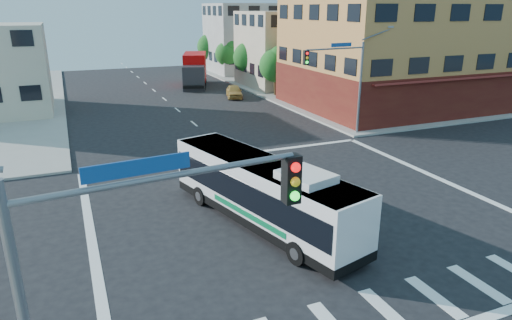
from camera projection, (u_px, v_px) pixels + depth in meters
name	position (u px, v px, depth m)	size (l,w,h in m)	color
ground	(299.00, 210.00, 22.14)	(120.00, 120.00, 0.00)	black
sidewalk_ne	(401.00, 76.00, 65.57)	(50.00, 50.00, 0.15)	#99968E
corner_building_ne	(395.00, 46.00, 43.78)	(18.10, 15.44, 14.00)	#B87D42
building_east_near	(293.00, 49.00, 56.67)	(12.06, 10.06, 9.00)	#BEAB91
building_east_far	(251.00, 38.00, 68.76)	(12.06, 10.06, 10.00)	#A7A7A2
signal_mast_ne	(343.00, 71.00, 33.19)	(7.91, 1.13, 8.07)	slate
signal_mast_sw	(130.00, 271.00, 7.93)	(7.91, 1.01, 8.07)	slate
street_tree_a	(277.00, 63.00, 49.80)	(3.60, 3.60, 5.53)	#362513
street_tree_b	(249.00, 55.00, 56.75)	(3.80, 3.80, 5.79)	#362513
street_tree_c	(228.00, 52.00, 63.84)	(3.40, 3.40, 5.29)	#362513
street_tree_d	(211.00, 45.00, 70.71)	(4.00, 4.00, 6.03)	#362513
transit_bus	(262.00, 191.00, 20.26)	(5.13, 11.28, 3.27)	black
box_truck	(195.00, 71.00, 56.84)	(5.14, 9.16, 3.97)	#29282E
parked_car	(234.00, 91.00, 49.85)	(1.60, 3.99, 1.36)	#BA9142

